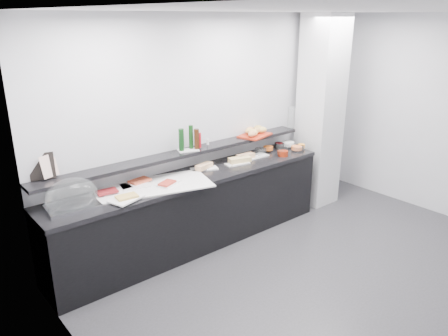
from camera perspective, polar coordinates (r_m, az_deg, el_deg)
ground at (r=4.89m, az=15.60°, el=-14.43°), size 5.00×5.00×0.00m
back_wall at (r=5.59m, az=-0.05°, el=5.80°), size 5.00×0.02×2.70m
ceiling at (r=4.10m, az=19.14°, el=18.93°), size 5.00×5.00×0.00m
column at (r=6.41m, az=12.46°, el=7.10°), size 0.50×0.50×2.70m
buffet_cabinet at (r=5.27m, az=-3.85°, el=-5.79°), size 3.60×0.60×0.85m
counter_top at (r=5.09m, az=-3.96°, el=-1.21°), size 3.62×0.62×0.05m
wall_shelf at (r=5.15m, az=-5.17°, el=1.98°), size 3.60×0.25×0.04m
cloche_base at (r=4.45m, az=-19.15°, el=-4.79°), size 0.51×0.36×0.04m
cloche_dome at (r=4.44m, az=-19.30°, el=-3.40°), size 0.52×0.36×0.34m
linen_runner at (r=4.81m, az=-9.23°, el=-2.28°), size 1.35×0.90×0.01m
platter_meat_a at (r=4.77m, az=-14.17°, el=-2.62°), size 0.34×0.23×0.01m
food_meat_a at (r=4.66m, az=-15.05°, el=-2.99°), size 0.22×0.16×0.02m
platter_salmon at (r=4.80m, az=-11.55°, el=-2.27°), size 0.34×0.27×0.01m
food_salmon at (r=4.88m, az=-10.93°, el=-1.63°), size 0.24×0.17×0.02m
platter_cheese at (r=4.49m, az=-12.62°, el=-3.92°), size 0.39×0.32×0.01m
food_cheese at (r=4.49m, az=-12.57°, el=-3.66°), size 0.22×0.15×0.02m
platter_meat_b at (r=4.82m, az=-7.32°, el=-1.93°), size 0.32×0.28×0.01m
food_meat_b at (r=4.77m, az=-7.44°, el=-1.94°), size 0.22×0.18×0.02m
sandwich_plate_left at (r=5.27m, az=-2.60°, el=-0.09°), size 0.35×0.25×0.01m
sandwich_food_left at (r=5.25m, az=-2.61°, el=0.25°), size 0.25×0.15×0.06m
tongs_left at (r=5.25m, az=-1.93°, el=-0.01°), size 0.15×0.06×0.01m
sandwich_plate_mid at (r=5.45m, az=1.75°, el=0.57°), size 0.32×0.18×0.01m
sandwich_food_mid at (r=5.48m, az=2.07°, el=1.09°), size 0.30×0.18×0.06m
tongs_mid at (r=5.31m, az=0.96°, el=0.21°), size 0.14×0.10×0.01m
sandwich_plate_right at (r=5.73m, az=4.00°, el=1.49°), size 0.39×0.17×0.01m
sandwich_food_right at (r=5.62m, az=2.82°, el=1.55°), size 0.26×0.11×0.06m
tongs_right at (r=5.71m, az=3.80°, el=1.53°), size 0.16×0.03×0.01m
bowl_glass_fruit at (r=5.88m, az=4.80°, el=2.21°), size 0.19×0.19×0.07m
fill_glass_fruit at (r=5.98m, az=5.78°, el=2.61°), size 0.14×0.14×0.05m
bowl_black_jam at (r=6.17m, az=7.23°, el=2.95°), size 0.17×0.17×0.07m
fill_black_jam at (r=6.16m, az=7.20°, el=3.05°), size 0.14×0.14×0.05m
bowl_glass_cream at (r=6.11m, az=7.65°, el=2.77°), size 0.24×0.24×0.07m
fill_glass_cream at (r=6.23m, az=8.39°, el=3.16°), size 0.21×0.21×0.05m
bowl_red_jam at (r=5.81m, az=7.74°, el=1.90°), size 0.14×0.14×0.07m
fill_red_jam at (r=5.80m, az=7.45°, el=2.00°), size 0.12×0.12×0.05m
bowl_glass_salmon at (r=6.05m, az=9.63°, el=2.50°), size 0.22×0.22×0.07m
fill_glass_salmon at (r=6.05m, az=9.47°, el=2.61°), size 0.19×0.19×0.05m
bowl_black_fruit at (r=6.11m, az=9.81°, el=2.65°), size 0.13×0.13×0.07m
fill_black_fruit at (r=6.15m, az=10.08°, el=2.86°), size 0.12×0.12×0.05m
framed_print at (r=4.56m, az=-22.70°, el=0.19°), size 0.25×0.13×0.26m
print_art at (r=4.54m, az=-21.87°, el=0.24°), size 0.18×0.11×0.22m
condiment_tray at (r=5.16m, az=-4.70°, el=2.34°), size 0.27×0.22×0.01m
bottle_green_a at (r=5.10m, az=-5.60°, el=3.69°), size 0.07×0.07×0.26m
bottle_brown at (r=5.15m, az=-3.59°, el=3.81°), size 0.07×0.07×0.24m
bottle_green_b at (r=5.17m, az=-4.34°, el=4.07°), size 0.07×0.07×0.28m
bottle_hot at (r=5.21m, az=-3.22°, el=3.63°), size 0.05×0.05×0.18m
shaker_salt at (r=5.34m, az=-2.13°, el=3.43°), size 0.04×0.04×0.07m
shaker_pepper at (r=5.29m, az=-3.17°, el=3.25°), size 0.03×0.03×0.07m
bread_tray at (r=5.79m, az=4.05°, el=4.29°), size 0.49×0.40×0.02m
bread_roll_nw at (r=5.80m, az=3.34°, el=4.83°), size 0.14×0.10×0.08m
bread_roll_n at (r=5.86m, az=3.40°, el=4.99°), size 0.17×0.14×0.08m
bread_roll_ne at (r=5.96m, az=4.47°, el=5.20°), size 0.15×0.11×0.08m
bread_roll_sw at (r=5.66m, az=3.70°, el=4.47°), size 0.17×0.14×0.08m
bread_roll_s at (r=5.70m, az=3.99°, el=4.56°), size 0.14×0.11×0.08m
bread_roll_se at (r=5.87m, az=4.94°, el=4.99°), size 0.17×0.13×0.08m
bread_roll_midw at (r=5.74m, az=3.76°, el=4.68°), size 0.14×0.10×0.08m
bread_roll_mide at (r=5.83m, az=4.36°, el=4.90°), size 0.14×0.10×0.08m
carafe at (r=6.23m, az=8.72°, el=6.50°), size 0.11×0.11×0.30m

